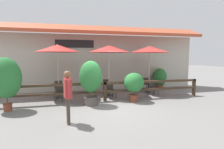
{
  "coord_description": "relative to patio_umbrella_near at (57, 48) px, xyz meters",
  "views": [
    {
      "loc": [
        -1.7,
        -7.29,
        2.22
      ],
      "look_at": [
        0.44,
        1.38,
        1.29
      ],
      "focal_mm": 28.0,
      "sensor_mm": 36.0,
      "label": 1
    }
  ],
  "objects": [
    {
      "name": "potted_plant_broad_leaf",
      "position": [
        3.63,
        -1.68,
        -1.75
      ],
      "size": [
        1.0,
        0.9,
        1.42
      ],
      "color": "brown",
      "rests_on": "ground"
    },
    {
      "name": "dining_table_near",
      "position": [
        -0.0,
        0.0,
        -2.04
      ],
      "size": [
        0.81,
        0.81,
        0.74
      ],
      "color": "brown",
      "rests_on": "ground"
    },
    {
      "name": "chair_middle_wallside",
      "position": [
        2.73,
        0.61,
        -2.15
      ],
      "size": [
        0.48,
        0.48,
        0.85
      ],
      "rotation": [
        0.0,
        0.0,
        2.98
      ],
      "color": "#332D28",
      "rests_on": "ground"
    },
    {
      "name": "dining_table_far",
      "position": [
        5.29,
        0.08,
        -2.04
      ],
      "size": [
        0.81,
        0.81,
        0.74
      ],
      "color": "brown",
      "rests_on": "ground"
    },
    {
      "name": "chair_near_wallside",
      "position": [
        -0.02,
        0.68,
        -2.15
      ],
      "size": [
        0.5,
        0.5,
        0.85
      ],
      "rotation": [
        0.0,
        0.0,
        2.93
      ],
      "color": "#332D28",
      "rests_on": "ground"
    },
    {
      "name": "patio_railing",
      "position": [
        2.27,
        -1.29,
        -1.94
      ],
      "size": [
        10.4,
        0.14,
        0.95
      ],
      "color": "#3D2D1E",
      "rests_on": "ground"
    },
    {
      "name": "potted_plant_small_flowering",
      "position": [
        1.51,
        -1.82,
        -1.43
      ],
      "size": [
        1.04,
        0.93,
        2.03
      ],
      "color": "#564C47",
      "rests_on": "ground"
    },
    {
      "name": "patio_umbrella_near",
      "position": [
        0.0,
        0.0,
        0.0
      ],
      "size": [
        2.32,
        2.32,
        2.86
      ],
      "color": "#B7B2A8",
      "rests_on": "ground"
    },
    {
      "name": "dining_table_middle",
      "position": [
        2.76,
        -0.07,
        -2.04
      ],
      "size": [
        0.81,
        0.81,
        0.74
      ],
      "color": "brown",
      "rests_on": "ground"
    },
    {
      "name": "potted_plant_corner_fern",
      "position": [
        6.64,
        1.21,
        -1.87
      ],
      "size": [
        0.95,
        0.85,
        1.41
      ],
      "color": "brown",
      "rests_on": "ground"
    },
    {
      "name": "potted_plant_entrance_palm",
      "position": [
        -1.91,
        -1.87,
        -1.3
      ],
      "size": [
        1.16,
        1.04,
        2.19
      ],
      "color": "brown",
      "rests_on": "ground"
    },
    {
      "name": "ground_plane",
      "position": [
        2.27,
        -2.34,
        -2.63
      ],
      "size": [
        60.0,
        60.0,
        0.0
      ],
      "primitive_type": "plane",
      "color": "slate"
    },
    {
      "name": "chair_near_streetside",
      "position": [
        0.07,
        -0.68,
        -2.15
      ],
      "size": [
        0.5,
        0.5,
        0.85
      ],
      "rotation": [
        0.0,
        0.0,
        -0.21
      ],
      "color": "#332D28",
      "rests_on": "ground"
    },
    {
      "name": "patio_umbrella_middle",
      "position": [
        2.76,
        -0.07,
        0.0
      ],
      "size": [
        2.32,
        2.32,
        2.86
      ],
      "color": "#B7B2A8",
      "rests_on": "ground"
    },
    {
      "name": "pedestrian",
      "position": [
        0.5,
        -3.9,
        -1.5
      ],
      "size": [
        0.28,
        0.61,
        1.76
      ],
      "rotation": [
        0.0,
        0.0,
        -1.44
      ],
      "color": "#42382D",
      "rests_on": "ground"
    },
    {
      "name": "patio_umbrella_far",
      "position": [
        5.29,
        0.08,
        0.0
      ],
      "size": [
        2.32,
        2.32,
        2.86
      ],
      "color": "#B7B2A8",
      "rests_on": "ground"
    },
    {
      "name": "chair_far_streetside",
      "position": [
        5.23,
        -0.59,
        -2.15
      ],
      "size": [
        0.49,
        0.49,
        0.85
      ],
      "rotation": [
        0.0,
        0.0,
        0.18
      ],
      "color": "#332D28",
      "rests_on": "ground"
    },
    {
      "name": "building_facade",
      "position": [
        2.26,
        1.76,
        -0.47
      ],
      "size": [
        14.28,
        1.49,
        4.23
      ],
      "color": "#BCB7A8",
      "rests_on": "ground"
    },
    {
      "name": "chair_middle_streetside",
      "position": [
        2.69,
        -0.74,
        -2.15
      ],
      "size": [
        0.5,
        0.5,
        0.85
      ],
      "rotation": [
        0.0,
        0.0,
        0.22
      ],
      "color": "#332D28",
      "rests_on": "ground"
    },
    {
      "name": "chair_far_wallside",
      "position": [
        5.33,
        0.75,
        -2.15
      ],
      "size": [
        0.5,
        0.5,
        0.85
      ],
      "rotation": [
        0.0,
        0.0,
        2.93
      ],
      "color": "#332D28",
      "rests_on": "ground"
    }
  ]
}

